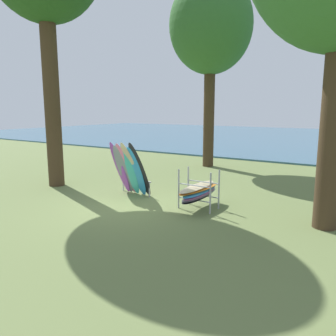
{
  "coord_description": "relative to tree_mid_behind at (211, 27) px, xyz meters",
  "views": [
    {
      "loc": [
        6.89,
        -7.99,
        3.1
      ],
      "look_at": [
        0.72,
        1.42,
        1.1
      ],
      "focal_mm": 35.75,
      "sensor_mm": 36.0,
      "label": 1
    }
  ],
  "objects": [
    {
      "name": "leaning_board_pile",
      "position": [
        0.49,
        -7.23,
        -6.25
      ],
      "size": [
        1.68,
        1.1,
        2.0
      ],
      "color": "purple",
      "rests_on": "ground"
    },
    {
      "name": "board_storage_rack",
      "position": [
        3.32,
        -7.27,
        -6.65
      ],
      "size": [
        1.15,
        2.13,
        1.25
      ],
      "color": "#9EA0A5",
      "rests_on": "ground"
    },
    {
      "name": "ground_plane",
      "position": [
        1.17,
        -8.3,
        -7.2
      ],
      "size": [
        80.0,
        80.0,
        0.0
      ],
      "primitive_type": "plane",
      "color": "olive"
    },
    {
      "name": "lake_water",
      "position": [
        1.17,
        21.06,
        -7.15
      ],
      "size": [
        80.0,
        36.0,
        0.1
      ],
      "primitive_type": "cube",
      "color": "#38607A",
      "rests_on": "ground"
    },
    {
      "name": "tree_mid_behind",
      "position": [
        0.0,
        0.0,
        0.0
      ],
      "size": [
        4.26,
        4.26,
        9.75
      ],
      "color": "#42301E",
      "rests_on": "ground"
    }
  ]
}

